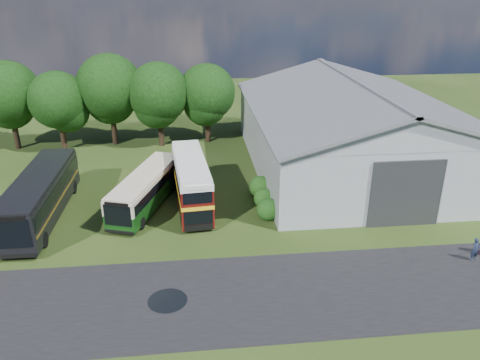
{
  "coord_description": "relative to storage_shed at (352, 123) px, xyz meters",
  "views": [
    {
      "loc": [
        0.21,
        -24.41,
        16.29
      ],
      "look_at": [
        3.72,
        8.0,
        2.35
      ],
      "focal_mm": 35.0,
      "sensor_mm": 36.0,
      "label": 1
    }
  ],
  "objects": [
    {
      "name": "tree_right_b",
      "position": [
        -13.0,
        8.62,
        1.27
      ],
      "size": [
        5.98,
        5.98,
        8.45
      ],
      "color": "black",
      "rests_on": "ground"
    },
    {
      "name": "shrub_front",
      "position": [
        -9.4,
        -9.98,
        -4.17
      ],
      "size": [
        1.7,
        1.7,
        1.7
      ],
      "primitive_type": "sphere",
      "color": "#194714",
      "rests_on": "ground"
    },
    {
      "name": "asphalt_road",
      "position": [
        -12.0,
        -18.98,
        -4.17
      ],
      "size": [
        60.0,
        8.0,
        0.02
      ],
      "primitive_type": "cube",
      "color": "black",
      "rests_on": "ground"
    },
    {
      "name": "shrub_back",
      "position": [
        -9.4,
        -5.98,
        -4.17
      ],
      "size": [
        1.8,
        1.8,
        1.8
      ],
      "primitive_type": "sphere",
      "color": "#194714",
      "rests_on": "ground"
    },
    {
      "name": "puddle",
      "position": [
        -16.5,
        -18.98,
        -4.17
      ],
      "size": [
        2.2,
        2.2,
        0.01
      ],
      "primitive_type": "cylinder",
      "color": "black",
      "rests_on": "ground"
    },
    {
      "name": "bus_green_single",
      "position": [
        -18.46,
        -6.9,
        -2.71
      ],
      "size": [
        5.28,
        10.16,
        2.74
      ],
      "rotation": [
        0.0,
        0.0,
        -0.32
      ],
      "color": "black",
      "rests_on": "ground"
    },
    {
      "name": "ground",
      "position": [
        -15.0,
        -15.98,
        -4.17
      ],
      "size": [
        120.0,
        120.0,
        0.0
      ],
      "primitive_type": "plane",
      "color": "#1F3210",
      "rests_on": "ground"
    },
    {
      "name": "tree_right_a",
      "position": [
        -18.0,
        7.82,
        1.52
      ],
      "size": [
        6.26,
        6.26,
        8.83
      ],
      "color": "black",
      "rests_on": "ground"
    },
    {
      "name": "tree_left_a",
      "position": [
        -33.0,
        8.52,
        1.71
      ],
      "size": [
        6.46,
        6.46,
        9.12
      ],
      "color": "black",
      "rests_on": "ground"
    },
    {
      "name": "shrub_mid",
      "position": [
        -9.4,
        -7.98,
        -4.17
      ],
      "size": [
        1.6,
        1.6,
        1.6
      ],
      "primitive_type": "sphere",
      "color": "#194714",
      "rests_on": "ground"
    },
    {
      "name": "bus_dark_single",
      "position": [
        -25.99,
        -8.07,
        -2.37
      ],
      "size": [
        2.97,
        12.24,
        3.37
      ],
      "rotation": [
        0.0,
        0.0,
        -0.01
      ],
      "color": "black",
      "rests_on": "ground"
    },
    {
      "name": "tree_mid",
      "position": [
        -23.0,
        8.82,
        2.02
      ],
      "size": [
        6.8,
        6.8,
        9.6
      ],
      "color": "black",
      "rests_on": "ground"
    },
    {
      "name": "visitor_a",
      "position": [
        2.57,
        -16.98,
        -3.39
      ],
      "size": [
        0.65,
        0.52,
        1.56
      ],
      "primitive_type": "imported",
      "rotation": [
        0.0,
        0.0,
        0.29
      ],
      "color": "#1A233B",
      "rests_on": "ground"
    },
    {
      "name": "tree_left_b",
      "position": [
        -28.0,
        7.52,
        1.09
      ],
      "size": [
        5.78,
        5.78,
        8.16
      ],
      "color": "black",
      "rests_on": "ground"
    },
    {
      "name": "storage_shed",
      "position": [
        0.0,
        0.0,
        0.0
      ],
      "size": [
        18.8,
        24.8,
        8.15
      ],
      "color": "gray",
      "rests_on": "ground"
    },
    {
      "name": "bus_maroon_double",
      "position": [
        -14.96,
        -7.2,
        -2.21
      ],
      "size": [
        3.11,
        9.3,
        3.93
      ],
      "rotation": [
        0.0,
        0.0,
        0.09
      ],
      "color": "black",
      "rests_on": "ground"
    }
  ]
}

